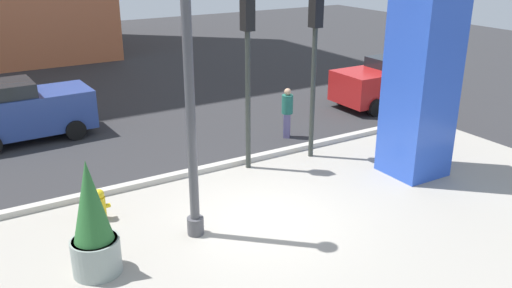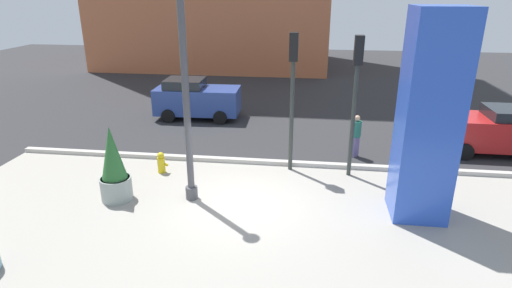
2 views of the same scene
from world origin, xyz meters
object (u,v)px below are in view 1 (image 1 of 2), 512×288
object	(u,v)px
lamp_post	(190,103)
potted_plant_near_right	(93,224)
traffic_light_far_side	(248,56)
car_passing_lane	(384,82)
traffic_light_corner	(314,51)
fire_hydrant	(100,205)
pedestrian_by_curb	(287,110)
art_pillar_blue	(422,72)
car_intersection	(23,110)

from	to	relation	value
lamp_post	potted_plant_near_right	xyz separation A→B (m)	(-2.22, -0.34, -1.91)
lamp_post	traffic_light_far_side	distance (m)	3.85
lamp_post	car_passing_lane	xyz separation A→B (m)	(10.45, 5.27, -2.04)
traffic_light_corner	car_passing_lane	world-z (taller)	traffic_light_corner
fire_hydrant	traffic_light_corner	distance (m)	7.01
pedestrian_by_curb	traffic_light_corner	bearing A→B (deg)	-100.92
pedestrian_by_curb	fire_hydrant	bearing A→B (deg)	-160.36
potted_plant_near_right	car_passing_lane	distance (m)	13.86
traffic_light_far_side	potted_plant_near_right	bearing A→B (deg)	-149.83
traffic_light_far_side	pedestrian_by_curb	size ratio (longest dim) A/B	2.90
potted_plant_near_right	pedestrian_by_curb	distance (m)	8.65
fire_hydrant	traffic_light_corner	world-z (taller)	traffic_light_corner
traffic_light_far_side	pedestrian_by_curb	bearing A→B (deg)	33.19
lamp_post	traffic_light_far_side	xyz separation A→B (m)	(2.83, 2.60, 0.22)
lamp_post	fire_hydrant	size ratio (longest dim) A/B	8.08
potted_plant_near_right	car_passing_lane	bearing A→B (deg)	23.89
art_pillar_blue	car_intersection	world-z (taller)	art_pillar_blue
car_intersection	pedestrian_by_curb	distance (m)	8.35
potted_plant_near_right	lamp_post	bearing A→B (deg)	8.75
lamp_post	art_pillar_blue	world-z (taller)	lamp_post
lamp_post	potted_plant_near_right	world-z (taller)	lamp_post
lamp_post	potted_plant_near_right	distance (m)	2.95
fire_hydrant	car_intersection	xyz separation A→B (m)	(-0.51, 6.54, 0.59)
lamp_post	art_pillar_blue	distance (m)	6.52
potted_plant_near_right	car_intersection	world-z (taller)	potted_plant_near_right
potted_plant_near_right	art_pillar_blue	bearing A→B (deg)	2.20
traffic_light_far_side	fire_hydrant	bearing A→B (deg)	-168.81
fire_hydrant	car_intersection	distance (m)	6.58
fire_hydrant	traffic_light_far_side	bearing A→B (deg)	11.19
traffic_light_far_side	car_passing_lane	world-z (taller)	traffic_light_far_side
car_passing_lane	fire_hydrant	bearing A→B (deg)	-163.56
car_intersection	pedestrian_by_curb	bearing A→B (deg)	-29.66
potted_plant_near_right	fire_hydrant	distance (m)	2.27
potted_plant_near_right	pedestrian_by_curb	world-z (taller)	potted_plant_near_right
lamp_post	fire_hydrant	xyz separation A→B (m)	(-1.56, 1.73, -2.58)
potted_plant_near_right	traffic_light_far_side	size ratio (longest dim) A/B	0.49
car_intersection	traffic_light_corner	bearing A→B (deg)	-40.35
art_pillar_blue	potted_plant_near_right	size ratio (longest dim) A/B	2.42
traffic_light_corner	traffic_light_far_side	size ratio (longest dim) A/B	0.99
art_pillar_blue	potted_plant_near_right	world-z (taller)	art_pillar_blue
lamp_post	potted_plant_near_right	size ratio (longest dim) A/B	2.61
potted_plant_near_right	traffic_light_far_side	world-z (taller)	traffic_light_far_side
lamp_post	car_passing_lane	distance (m)	11.88
art_pillar_blue	fire_hydrant	bearing A→B (deg)	167.89
potted_plant_near_right	fire_hydrant	world-z (taller)	potted_plant_near_right
fire_hydrant	pedestrian_by_curb	world-z (taller)	pedestrian_by_curb
car_passing_lane	lamp_post	bearing A→B (deg)	-153.23
lamp_post	pedestrian_by_curb	size ratio (longest dim) A/B	3.73
fire_hydrant	art_pillar_blue	bearing A→B (deg)	-12.11
art_pillar_blue	fire_hydrant	distance (m)	8.62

